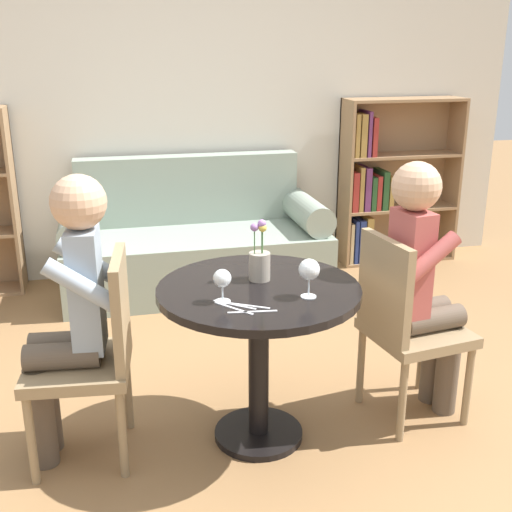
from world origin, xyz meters
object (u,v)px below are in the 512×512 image
(chair_left, at_px, (95,350))
(couch, at_px, (195,246))
(chair_right, at_px, (404,321))
(wine_glass_right, at_px, (309,271))
(flower_vase, at_px, (260,261))
(wine_glass_left, at_px, (222,280))
(person_left, at_px, (70,311))
(bookshelf_right, at_px, (383,185))
(person_right, at_px, (422,282))

(chair_left, bearing_deg, couch, 166.35)
(chair_right, height_order, wine_glass_right, chair_right)
(couch, xyz_separation_m, flower_vase, (0.02, -1.87, 0.50))
(couch, xyz_separation_m, wine_glass_left, (-0.18, -2.08, 0.51))
(person_left, xyz_separation_m, wine_glass_left, (0.60, -0.18, 0.15))
(bookshelf_right, height_order, chair_right, bookshelf_right)
(chair_left, xyz_separation_m, wine_glass_right, (0.86, -0.20, 0.35))
(couch, bearing_deg, flower_vase, -89.29)
(flower_vase, bearing_deg, person_left, -178.28)
(wine_glass_right, bearing_deg, flower_vase, 121.40)
(couch, bearing_deg, chair_right, -70.44)
(wine_glass_right, xyz_separation_m, flower_vase, (-0.15, 0.24, -0.03))
(chair_left, distance_m, wine_glass_left, 0.63)
(chair_left, xyz_separation_m, flower_vase, (0.71, 0.04, 0.32))
(couch, height_order, chair_left, couch)
(person_left, bearing_deg, wine_glass_left, 79.02)
(wine_glass_left, bearing_deg, flower_vase, 45.94)
(wine_glass_left, bearing_deg, chair_left, 161.77)
(bookshelf_right, height_order, person_right, bookshelf_right)
(person_right, xyz_separation_m, flower_vase, (-0.75, 0.05, 0.14))
(chair_left, bearing_deg, wine_glass_right, 83.14)
(chair_right, xyz_separation_m, wine_glass_left, (-0.87, -0.14, 0.33))
(wine_glass_left, relative_size, flower_vase, 0.50)
(wine_glass_left, bearing_deg, chair_right, 9.22)
(bookshelf_right, relative_size, flower_vase, 4.80)
(person_right, relative_size, wine_glass_left, 9.03)
(couch, height_order, bookshelf_right, bookshelf_right)
(chair_right, bearing_deg, person_right, -84.35)
(wine_glass_left, bearing_deg, wine_glass_right, -4.96)
(chair_right, xyz_separation_m, person_right, (0.09, 0.02, 0.17))
(flower_vase, bearing_deg, bookshelf_right, 54.28)
(chair_right, xyz_separation_m, flower_vase, (-0.67, 0.07, 0.32))
(bookshelf_right, distance_m, wine_glass_left, 2.93)
(bookshelf_right, xyz_separation_m, wine_glass_right, (-1.40, -2.38, 0.22))
(flower_vase, bearing_deg, couch, 90.71)
(couch, distance_m, wine_glass_right, 2.18)
(chair_right, distance_m, flower_vase, 0.74)
(bookshelf_right, relative_size, wine_glass_left, 9.57)
(bookshelf_right, distance_m, chair_right, 2.38)
(couch, relative_size, person_left, 1.50)
(wine_glass_left, xyz_separation_m, wine_glass_right, (0.35, -0.03, 0.02))
(wine_glass_left, bearing_deg, person_left, 162.85)
(couch, relative_size, wine_glass_left, 13.63)
(person_right, bearing_deg, wine_glass_right, 99.28)
(chair_left, relative_size, person_left, 0.73)
(wine_glass_right, height_order, flower_vase, flower_vase)
(wine_glass_left, bearing_deg, couch, 85.11)
(chair_right, distance_m, person_left, 1.48)
(person_right, relative_size, wine_glass_right, 7.62)
(wine_glass_left, distance_m, wine_glass_right, 0.35)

